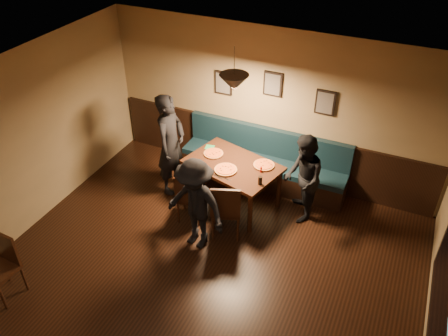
% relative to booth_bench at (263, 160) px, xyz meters
% --- Properties ---
extents(floor, '(7.00, 7.00, 0.00)m').
position_rel_booth_bench_xyz_m(floor, '(0.00, -3.20, -0.50)').
color(floor, black).
rests_on(floor, ground).
extents(ceiling, '(7.00, 7.00, 0.00)m').
position_rel_booth_bench_xyz_m(ceiling, '(0.00, -3.20, 2.30)').
color(ceiling, silver).
rests_on(ceiling, ground).
extents(wall_back, '(6.00, 0.00, 6.00)m').
position_rel_booth_bench_xyz_m(wall_back, '(0.00, 0.30, 0.90)').
color(wall_back, '#8C704F').
rests_on(wall_back, ground).
extents(wainscot, '(5.88, 0.06, 1.00)m').
position_rel_booth_bench_xyz_m(wainscot, '(0.00, 0.27, 0.00)').
color(wainscot, black).
rests_on(wainscot, ground).
extents(booth_bench, '(3.00, 0.60, 1.00)m').
position_rel_booth_bench_xyz_m(booth_bench, '(0.00, 0.00, 0.00)').
color(booth_bench, '#0F232D').
rests_on(booth_bench, ground).
extents(picture_left, '(0.32, 0.04, 0.42)m').
position_rel_booth_bench_xyz_m(picture_left, '(-0.90, 0.27, 1.20)').
color(picture_left, black).
rests_on(picture_left, wall_back).
extents(picture_center, '(0.32, 0.04, 0.42)m').
position_rel_booth_bench_xyz_m(picture_center, '(0.00, 0.27, 1.35)').
color(picture_center, black).
rests_on(picture_center, wall_back).
extents(picture_right, '(0.32, 0.04, 0.42)m').
position_rel_booth_bench_xyz_m(picture_right, '(0.90, 0.27, 1.20)').
color(picture_right, black).
rests_on(picture_right, wall_back).
extents(pendant_lamp, '(0.44, 0.44, 0.25)m').
position_rel_booth_bench_xyz_m(pendant_lamp, '(-0.27, -0.75, 1.75)').
color(pendant_lamp, black).
rests_on(pendant_lamp, ceiling).
extents(dining_table, '(1.70, 1.32, 0.81)m').
position_rel_booth_bench_xyz_m(dining_table, '(-0.27, -0.75, -0.10)').
color(dining_table, black).
rests_on(dining_table, floor).
extents(chair_near_left, '(0.48, 0.48, 0.92)m').
position_rel_booth_bench_xyz_m(chair_near_left, '(-0.73, -1.38, -0.04)').
color(chair_near_left, black).
rests_on(chair_near_left, floor).
extents(chair_near_right, '(0.58, 0.58, 1.02)m').
position_rel_booth_bench_xyz_m(chair_near_right, '(-0.06, -1.48, 0.01)').
color(chair_near_right, '#321C0D').
rests_on(chair_near_right, floor).
extents(diner_left, '(0.45, 0.68, 1.84)m').
position_rel_booth_bench_xyz_m(diner_left, '(-1.39, -0.81, 0.42)').
color(diner_left, black).
rests_on(diner_left, floor).
extents(diner_right, '(0.82, 0.90, 1.52)m').
position_rel_booth_bench_xyz_m(diner_right, '(0.88, -0.61, 0.26)').
color(diner_right, black).
rests_on(diner_right, floor).
extents(diner_front, '(1.08, 0.74, 1.54)m').
position_rel_booth_bench_xyz_m(diner_front, '(-0.37, -1.89, 0.27)').
color(diner_front, black).
rests_on(diner_front, floor).
extents(pizza_a, '(0.44, 0.44, 0.04)m').
position_rel_booth_bench_xyz_m(pizza_a, '(-0.68, -0.62, 0.32)').
color(pizza_a, orange).
rests_on(pizza_a, dining_table).
extents(pizza_b, '(0.44, 0.44, 0.04)m').
position_rel_booth_bench_xyz_m(pizza_b, '(-0.29, -0.97, 0.33)').
color(pizza_b, orange).
rests_on(pizza_b, dining_table).
extents(pizza_c, '(0.44, 0.44, 0.04)m').
position_rel_booth_bench_xyz_m(pizza_c, '(0.22, -0.59, 0.32)').
color(pizza_c, gold).
rests_on(pizza_c, dining_table).
extents(soda_glass, '(0.08, 0.08, 0.14)m').
position_rel_booth_bench_xyz_m(soda_glass, '(0.33, -1.07, 0.37)').
color(soda_glass, black).
rests_on(soda_glass, dining_table).
extents(tabasco_bottle, '(0.03, 0.03, 0.12)m').
position_rel_booth_bench_xyz_m(tabasco_bottle, '(0.23, -0.77, 0.37)').
color(tabasco_bottle, '#AA0805').
rests_on(tabasco_bottle, dining_table).
extents(napkin_a, '(0.18, 0.18, 0.01)m').
position_rel_booth_bench_xyz_m(napkin_a, '(-0.83, -0.45, 0.31)').
color(napkin_a, '#22803E').
rests_on(napkin_a, dining_table).
extents(napkin_b, '(0.15, 0.15, 0.01)m').
position_rel_booth_bench_xyz_m(napkin_b, '(-0.87, -1.00, 0.31)').
color(napkin_b, '#207A30').
rests_on(napkin_b, dining_table).
extents(cutlery_set, '(0.18, 0.06, 0.00)m').
position_rel_booth_bench_xyz_m(cutlery_set, '(-0.29, -1.17, 0.31)').
color(cutlery_set, silver).
rests_on(cutlery_set, dining_table).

